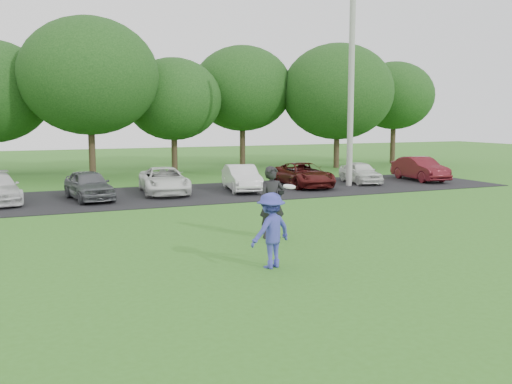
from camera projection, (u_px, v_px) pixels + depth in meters
ground at (319, 270)px, 12.45m from camera, size 100.00×100.00×0.00m
parking_lot at (168, 195)px, 24.29m from camera, size 32.00×6.50×0.03m
utility_pole at (351, 77)px, 26.81m from camera, size 0.28×0.28×10.32m
frisbee_player at (271, 230)px, 12.58m from camera, size 1.23×0.96×1.87m
camera_bystander at (272, 202)px, 15.63m from camera, size 0.77×0.54×1.99m
parked_cars at (157, 182)px, 24.10m from camera, size 28.71×4.90×1.22m
tree_row at (149, 89)px, 33.12m from camera, size 42.39×9.85×8.64m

